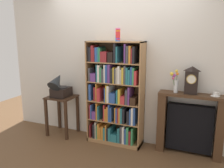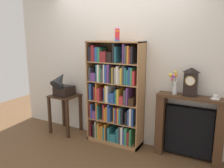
% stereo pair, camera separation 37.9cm
% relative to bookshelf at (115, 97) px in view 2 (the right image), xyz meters
% --- Properties ---
extents(ground_plane, '(7.53, 6.40, 0.02)m').
position_rel_bookshelf_xyz_m(ground_plane, '(0.00, -0.08, -0.82)').
color(ground_plane, brown).
extents(wall_back, '(4.53, 0.08, 2.60)m').
position_rel_bookshelf_xyz_m(wall_back, '(0.08, 0.22, 0.49)').
color(wall_back, silver).
rests_on(wall_back, ground).
extents(bookshelf, '(0.92, 0.33, 1.70)m').
position_rel_bookshelf_xyz_m(bookshelf, '(0.00, 0.00, 0.00)').
color(bookshelf, '#A87A4C').
rests_on(bookshelf, ground).
extents(cup_stack, '(0.08, 0.08, 0.20)m').
position_rel_bookshelf_xyz_m(cup_stack, '(0.06, -0.04, 1.00)').
color(cup_stack, blue).
rests_on(cup_stack, bookshelf).
extents(side_table_left, '(0.48, 0.45, 0.72)m').
position_rel_bookshelf_xyz_m(side_table_left, '(-1.02, -0.05, -0.29)').
color(side_table_left, '#382316').
rests_on(side_table_left, ground).
extents(gramophone, '(0.29, 0.44, 0.49)m').
position_rel_bookshelf_xyz_m(gramophone, '(-1.02, -0.10, 0.10)').
color(gramophone, black).
rests_on(gramophone, side_table_left).
extents(fireplace_mantel, '(0.95, 0.24, 0.96)m').
position_rel_bookshelf_xyz_m(fireplace_mantel, '(1.19, 0.08, -0.33)').
color(fireplace_mantel, '#472D1C').
rests_on(fireplace_mantel, ground).
extents(mantel_clock, '(0.18, 0.12, 0.41)m').
position_rel_bookshelf_xyz_m(mantel_clock, '(1.17, 0.05, 0.35)').
color(mantel_clock, black).
rests_on(mantel_clock, fireplace_mantel).
extents(flower_vase, '(0.13, 0.12, 0.35)m').
position_rel_bookshelf_xyz_m(flower_vase, '(0.94, 0.04, 0.31)').
color(flower_vase, silver).
rests_on(flower_vase, fireplace_mantel).
extents(teacup_with_saucer, '(0.12, 0.12, 0.06)m').
position_rel_bookshelf_xyz_m(teacup_with_saucer, '(1.50, 0.06, 0.17)').
color(teacup_with_saucer, white).
rests_on(teacup_with_saucer, fireplace_mantel).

